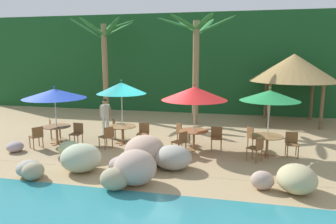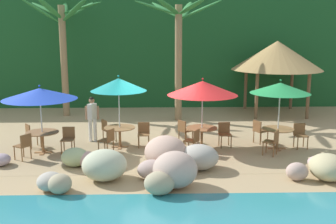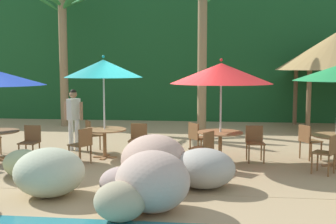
{
  "view_description": "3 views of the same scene",
  "coord_description": "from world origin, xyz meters",
  "px_view_note": "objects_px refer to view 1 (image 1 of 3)",
  "views": [
    {
      "loc": [
        3.26,
        -11.67,
        3.59
      ],
      "look_at": [
        0.5,
        0.46,
        1.35
      ],
      "focal_mm": 34.56,
      "sensor_mm": 36.0,
      "label": 1
    },
    {
      "loc": [
        0.02,
        -13.89,
        4.17
      ],
      "look_at": [
        0.38,
        0.22,
        1.29
      ],
      "focal_mm": 43.74,
      "sensor_mm": 36.0,
      "label": 2
    },
    {
      "loc": [
        1.45,
        -9.96,
        2.29
      ],
      "look_at": [
        0.34,
        -0.2,
        1.24
      ],
      "focal_mm": 44.7,
      "sensor_mm": 36.0,
      "label": 3
    }
  ],
  "objects_px": {
    "umbrella_teal": "(121,88)",
    "chair_teal_inland": "(116,127)",
    "chair_green_inland": "(253,136)",
    "umbrella_green": "(270,96)",
    "chair_red_inland": "(181,132)",
    "palm_tree_nearest": "(105,49)",
    "dining_table_teal": "(122,129)",
    "chair_green_seaward": "(292,142)",
    "chair_blue_inland": "(53,127)",
    "umbrella_blue": "(55,94)",
    "waiter_in_white": "(105,115)",
    "dining_table_green": "(267,139)",
    "chair_blue_seaward": "(77,132)",
    "chair_green_left": "(257,147)",
    "chair_red_left": "(181,141)",
    "umbrella_red": "(194,93)",
    "palapa_hut": "(294,68)",
    "dining_table_red": "(194,134)",
    "chair_red_seaward": "(216,137)",
    "chair_teal_left": "(107,136)",
    "chair_teal_seaward": "(143,132)",
    "chair_blue_left": "(37,136)",
    "dining_table_blue": "(57,129)",
    "palm_tree_second": "(196,50)"
  },
  "relations": [
    {
      "from": "chair_blue_inland",
      "to": "chair_green_left",
      "type": "height_order",
      "value": "same"
    },
    {
      "from": "chair_red_left",
      "to": "palapa_hut",
      "type": "bearing_deg",
      "value": 55.17
    },
    {
      "from": "umbrella_green",
      "to": "waiter_in_white",
      "type": "relative_size",
      "value": 1.46
    },
    {
      "from": "chair_teal_inland",
      "to": "chair_teal_seaward",
      "type": "bearing_deg",
      "value": -22.81
    },
    {
      "from": "chair_green_seaward",
      "to": "chair_blue_inland",
      "type": "bearing_deg",
      "value": 178.59
    },
    {
      "from": "dining_table_teal",
      "to": "palapa_hut",
      "type": "relative_size",
      "value": 0.25
    },
    {
      "from": "umbrella_teal",
      "to": "chair_teal_inland",
      "type": "bearing_deg",
      "value": 128.25
    },
    {
      "from": "chair_teal_seaward",
      "to": "chair_red_inland",
      "type": "bearing_deg",
      "value": 14.54
    },
    {
      "from": "palm_tree_nearest",
      "to": "chair_teal_inland",
      "type": "bearing_deg",
      "value": -62.47
    },
    {
      "from": "chair_blue_seaward",
      "to": "waiter_in_white",
      "type": "height_order",
      "value": "waiter_in_white"
    },
    {
      "from": "chair_blue_seaward",
      "to": "chair_teal_seaward",
      "type": "distance_m",
      "value": 2.64
    },
    {
      "from": "chair_red_seaward",
      "to": "chair_red_inland",
      "type": "bearing_deg",
      "value": 162.29
    },
    {
      "from": "chair_blue_inland",
      "to": "umbrella_red",
      "type": "bearing_deg",
      "value": -1.54
    },
    {
      "from": "dining_table_red",
      "to": "chair_green_seaward",
      "type": "relative_size",
      "value": 1.26
    },
    {
      "from": "chair_green_inland",
      "to": "chair_teal_left",
      "type": "bearing_deg",
      "value": -168.02
    },
    {
      "from": "palm_tree_second",
      "to": "palapa_hut",
      "type": "xyz_separation_m",
      "value": [
        4.89,
        1.28,
        -0.92
      ]
    },
    {
      "from": "umbrella_blue",
      "to": "waiter_in_white",
      "type": "xyz_separation_m",
      "value": [
        1.48,
        1.44,
        -1.06
      ]
    },
    {
      "from": "chair_green_inland",
      "to": "umbrella_green",
      "type": "bearing_deg",
      "value": -55.63
    },
    {
      "from": "chair_red_inland",
      "to": "palm_tree_nearest",
      "type": "height_order",
      "value": "palm_tree_nearest"
    },
    {
      "from": "chair_teal_inland",
      "to": "dining_table_teal",
      "type": "bearing_deg",
      "value": -51.75
    },
    {
      "from": "chair_teal_left",
      "to": "dining_table_green",
      "type": "height_order",
      "value": "chair_teal_left"
    },
    {
      "from": "chair_teal_seaward",
      "to": "palapa_hut",
      "type": "distance_m",
      "value": 8.8
    },
    {
      "from": "dining_table_red",
      "to": "chair_green_inland",
      "type": "height_order",
      "value": "chair_green_inland"
    },
    {
      "from": "chair_blue_seaward",
      "to": "waiter_in_white",
      "type": "bearing_deg",
      "value": 65.44
    },
    {
      "from": "chair_blue_seaward",
      "to": "chair_red_inland",
      "type": "xyz_separation_m",
      "value": [
        4.04,
        1.02,
        0.0
      ]
    },
    {
      "from": "chair_blue_inland",
      "to": "chair_blue_left",
      "type": "height_order",
      "value": "same"
    },
    {
      "from": "chair_teal_inland",
      "to": "palapa_hut",
      "type": "distance_m",
      "value": 9.52
    },
    {
      "from": "chair_teal_left",
      "to": "umbrella_green",
      "type": "bearing_deg",
      "value": 4.3
    },
    {
      "from": "umbrella_blue",
      "to": "chair_green_left",
      "type": "distance_m",
      "value": 7.92
    },
    {
      "from": "chair_teal_left",
      "to": "chair_teal_seaward",
      "type": "bearing_deg",
      "value": 36.85
    },
    {
      "from": "chair_green_left",
      "to": "chair_red_left",
      "type": "bearing_deg",
      "value": 175.78
    },
    {
      "from": "umbrella_green",
      "to": "chair_green_seaward",
      "type": "bearing_deg",
      "value": 8.92
    },
    {
      "from": "chair_blue_seaward",
      "to": "chair_green_left",
      "type": "xyz_separation_m",
      "value": [
        6.9,
        -0.57,
        0.0
      ]
    },
    {
      "from": "chair_red_left",
      "to": "chair_blue_left",
      "type": "bearing_deg",
      "value": -175.25
    },
    {
      "from": "umbrella_blue",
      "to": "umbrella_teal",
      "type": "distance_m",
      "value": 2.65
    },
    {
      "from": "dining_table_blue",
      "to": "dining_table_teal",
      "type": "xyz_separation_m",
      "value": [
        2.57,
        0.61,
        0.0
      ]
    },
    {
      "from": "chair_blue_inland",
      "to": "umbrella_green",
      "type": "xyz_separation_m",
      "value": [
        8.71,
        -0.37,
        1.66
      ]
    },
    {
      "from": "chair_blue_seaward",
      "to": "chair_blue_left",
      "type": "height_order",
      "value": "same"
    },
    {
      "from": "umbrella_teal",
      "to": "chair_blue_seaward",
      "type": "bearing_deg",
      "value": -162.45
    },
    {
      "from": "chair_blue_inland",
      "to": "palapa_hut",
      "type": "bearing_deg",
      "value": 28.93
    },
    {
      "from": "umbrella_blue",
      "to": "chair_teal_left",
      "type": "relative_size",
      "value": 2.84
    },
    {
      "from": "chair_blue_left",
      "to": "waiter_in_white",
      "type": "bearing_deg",
      "value": 49.76
    },
    {
      "from": "chair_green_inland",
      "to": "dining_table_green",
      "type": "bearing_deg",
      "value": -55.63
    },
    {
      "from": "dining_table_red",
      "to": "waiter_in_white",
      "type": "xyz_separation_m",
      "value": [
        -4.01,
        0.97,
        0.37
      ]
    },
    {
      "from": "dining_table_green",
      "to": "umbrella_green",
      "type": "bearing_deg",
      "value": 90.0
    },
    {
      "from": "palm_tree_nearest",
      "to": "palapa_hut",
      "type": "height_order",
      "value": "palm_tree_nearest"
    },
    {
      "from": "chair_blue_seaward",
      "to": "chair_red_seaward",
      "type": "xyz_separation_m",
      "value": [
        5.47,
        0.56,
        0.0
      ]
    },
    {
      "from": "palm_tree_nearest",
      "to": "waiter_in_white",
      "type": "distance_m",
      "value": 5.92
    },
    {
      "from": "umbrella_red",
      "to": "dining_table_red",
      "type": "relative_size",
      "value": 2.28
    },
    {
      "from": "chair_teal_seaward",
      "to": "chair_green_seaward",
      "type": "height_order",
      "value": "same"
    }
  ]
}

